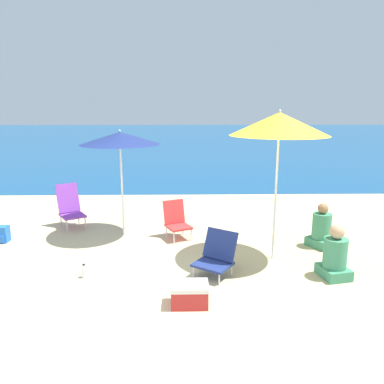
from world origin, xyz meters
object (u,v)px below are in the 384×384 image
object	(u,v)px
beach_umbrella_navy	(120,138)
person_seated_far	(335,256)
cooler_box	(189,294)
beach_umbrella_yellow	(279,124)
beach_chair_purple	(70,206)
backpack_blue	(2,234)
beach_chair_red	(176,219)
beach_chair_navy	(216,255)
person_seated_near	(321,230)
water_bottle	(84,272)

from	to	relation	value
beach_umbrella_navy	person_seated_far	xyz separation A→B (m)	(3.40, -1.94, -1.56)
cooler_box	beach_umbrella_yellow	bearing A→B (deg)	46.33
beach_chair_purple	cooler_box	xyz separation A→B (m)	(2.45, -3.24, -0.29)
person_seated_far	backpack_blue	distance (m)	5.84
beach_chair_red	beach_chair_navy	distance (m)	1.76
beach_umbrella_yellow	person_seated_near	bearing A→B (deg)	27.58
beach_chair_purple	person_seated_near	bearing A→B (deg)	-47.22
beach_umbrella_navy	person_seated_far	size ratio (longest dim) A/B	2.51
beach_umbrella_navy	person_seated_near	size ratio (longest dim) A/B	2.55
beach_chair_navy	person_seated_near	xyz separation A→B (m)	(1.98, 1.09, 0.01)
person_seated_far	backpack_blue	xyz separation A→B (m)	(-5.62, 1.58, -0.18)
beach_chair_red	cooler_box	bearing A→B (deg)	-110.14
beach_chair_purple	backpack_blue	world-z (taller)	beach_chair_purple
beach_umbrella_yellow	person_seated_far	world-z (taller)	beach_umbrella_yellow
backpack_blue	water_bottle	size ratio (longest dim) A/B	1.44
beach_chair_purple	beach_chair_red	distance (m)	2.34
beach_chair_navy	cooler_box	bearing A→B (deg)	-80.37
beach_umbrella_navy	backpack_blue	xyz separation A→B (m)	(-2.21, -0.37, -1.74)
person_seated_near	backpack_blue	distance (m)	5.87
cooler_box	backpack_blue	bearing A→B (deg)	146.07
beach_umbrella_yellow	backpack_blue	size ratio (longest dim) A/B	7.95
person_seated_far	water_bottle	size ratio (longest dim) A/B	3.83
backpack_blue	beach_chair_navy	bearing A→B (deg)	-20.31
beach_chair_navy	person_seated_near	bearing A→B (deg)	63.52
beach_chair_purple	water_bottle	bearing A→B (deg)	-102.32
person_seated_far	backpack_blue	world-z (taller)	person_seated_far
beach_chair_navy	person_seated_near	distance (m)	2.26
beach_umbrella_navy	beach_chair_purple	world-z (taller)	beach_umbrella_navy
beach_chair_red	backpack_blue	xyz separation A→B (m)	(-3.25, -0.20, -0.21)
beach_umbrella_yellow	water_bottle	world-z (taller)	beach_umbrella_yellow
backpack_blue	cooler_box	size ratio (longest dim) A/B	0.64
beach_umbrella_yellow	water_bottle	size ratio (longest dim) A/B	11.41
beach_umbrella_navy	beach_chair_red	distance (m)	1.86
beach_umbrella_yellow	beach_chair_red	world-z (taller)	beach_umbrella_yellow
beach_umbrella_yellow	backpack_blue	world-z (taller)	beach_umbrella_yellow
beach_umbrella_yellow	beach_chair_purple	bearing A→B (deg)	155.31
beach_chair_purple	beach_chair_navy	distance (m)	3.71
backpack_blue	water_bottle	world-z (taller)	backpack_blue
water_bottle	person_seated_far	bearing A→B (deg)	-0.88
beach_chair_purple	water_bottle	xyz separation A→B (m)	(0.90, -2.43, -0.36)
beach_chair_navy	person_seated_near	world-z (taller)	person_seated_near
beach_chair_navy	person_seated_far	distance (m)	1.74
person_seated_far	cooler_box	world-z (taller)	person_seated_far
backpack_blue	water_bottle	xyz separation A→B (m)	(1.92, -1.52, -0.07)
beach_umbrella_navy	beach_umbrella_yellow	xyz separation A→B (m)	(2.66, -1.23, 0.32)
cooler_box	person_seated_near	bearing A→B (deg)	39.73
person_seated_near	water_bottle	size ratio (longest dim) A/B	3.78
cooler_box	beach_chair_red	bearing A→B (deg)	94.93
beach_umbrella_yellow	person_seated_near	world-z (taller)	beach_umbrella_yellow
water_bottle	cooler_box	xyz separation A→B (m)	(1.55, -0.81, 0.06)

